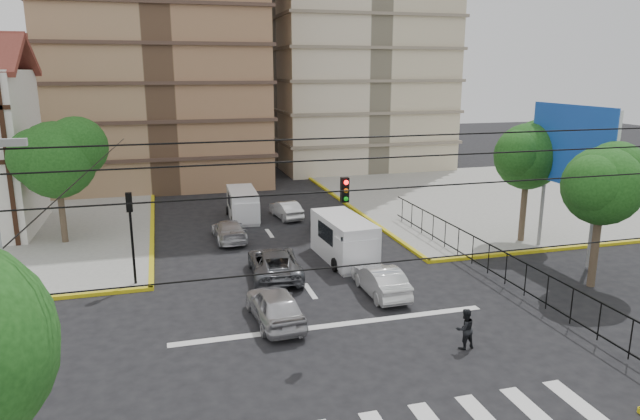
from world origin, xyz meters
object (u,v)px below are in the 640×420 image
object	(u,v)px
pedestrian_crosswalk	(465,329)
car_white_front_right	(380,280)
van_right_lane	(345,241)
car_silver_front_left	(275,305)
traffic_light_nw	(131,223)
van_left_lane	(243,206)

from	to	relation	value
pedestrian_crosswalk	car_white_front_right	bearing A→B (deg)	-86.44
van_right_lane	pedestrian_crosswalk	world-z (taller)	van_right_lane
car_white_front_right	pedestrian_crosswalk	bearing A→B (deg)	99.68
car_silver_front_left	van_right_lane	bearing A→B (deg)	-131.82
van_right_lane	car_white_front_right	world-z (taller)	van_right_lane
traffic_light_nw	pedestrian_crosswalk	bearing A→B (deg)	-39.44
car_white_front_right	pedestrian_crosswalk	size ratio (longest dim) A/B	2.66
car_silver_front_left	car_white_front_right	distance (m)	5.46
traffic_light_nw	pedestrian_crosswalk	world-z (taller)	traffic_light_nw
van_left_lane	car_silver_front_left	xyz separation A→B (m)	(-1.13, -16.64, -0.26)
car_white_front_right	car_silver_front_left	bearing A→B (deg)	16.76
traffic_light_nw	car_white_front_right	world-z (taller)	traffic_light_nw
van_right_lane	van_left_lane	bearing A→B (deg)	107.66
van_left_lane	car_white_front_right	world-z (taller)	van_left_lane
van_left_lane	car_white_front_right	distance (m)	15.56
van_right_lane	car_silver_front_left	distance (m)	8.23
van_right_lane	pedestrian_crosswalk	size ratio (longest dim) A/B	3.46
traffic_light_nw	van_right_lane	size ratio (longest dim) A/B	0.83
van_right_lane	car_white_front_right	bearing A→B (deg)	-92.35
van_right_lane	van_left_lane	xyz separation A→B (m)	(-3.98, 10.20, -0.15)
van_left_lane	car_white_front_right	xyz separation A→B (m)	(4.09, -15.01, -0.32)
pedestrian_crosswalk	van_right_lane	bearing A→B (deg)	-90.54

